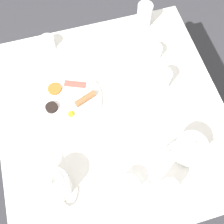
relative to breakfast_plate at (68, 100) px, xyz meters
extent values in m
plane|color=#333338|center=(0.11, 0.17, -0.71)|extent=(8.00, 8.00, 0.00)
cube|color=silver|center=(0.11, 0.17, -0.02)|extent=(1.02, 0.98, 0.03)
cylinder|color=brown|center=(-0.34, -0.27, -0.38)|extent=(0.04, 0.04, 0.67)
cylinder|color=brown|center=(-0.34, 0.61, -0.38)|extent=(0.04, 0.04, 0.67)
cylinder|color=brown|center=(0.57, 0.61, -0.38)|extent=(0.04, 0.04, 0.67)
cylinder|color=white|center=(0.00, 0.00, 0.00)|extent=(0.30, 0.30, 0.01)
cylinder|color=white|center=(0.08, 0.00, 0.01)|extent=(0.07, 0.07, 0.00)
sphere|color=yellow|center=(0.08, 0.00, 0.02)|extent=(0.03, 0.03, 0.03)
cylinder|color=brown|center=(0.02, 0.07, 0.02)|extent=(0.06, 0.10, 0.03)
cube|color=#B74C42|center=(-0.07, 0.05, 0.01)|extent=(0.06, 0.10, 0.01)
cylinder|color=#D16023|center=(-0.07, -0.05, 0.01)|extent=(0.06, 0.06, 0.01)
cylinder|color=black|center=(0.02, -0.08, 0.01)|extent=(0.05, 0.05, 0.02)
cylinder|color=white|center=(0.36, 0.41, 0.05)|extent=(0.12, 0.12, 0.11)
cylinder|color=white|center=(0.36, 0.41, 0.10)|extent=(0.09, 0.09, 0.01)
sphere|color=white|center=(0.36, 0.41, 0.12)|extent=(0.02, 0.02, 0.02)
cone|color=white|center=(0.38, 0.49, 0.06)|extent=(0.03, 0.06, 0.05)
torus|color=white|center=(0.35, 0.35, 0.05)|extent=(0.03, 0.09, 0.09)
cylinder|color=white|center=(0.35, -0.12, 0.05)|extent=(0.12, 0.12, 0.11)
cylinder|color=white|center=(0.35, -0.12, 0.10)|extent=(0.09, 0.09, 0.01)
sphere|color=white|center=(0.35, -0.12, 0.12)|extent=(0.02, 0.02, 0.02)
cone|color=white|center=(0.28, -0.13, 0.06)|extent=(0.06, 0.03, 0.05)
torus|color=white|center=(0.42, -0.11, 0.05)|extent=(0.09, 0.02, 0.09)
cylinder|color=white|center=(-0.12, 0.43, 0.00)|extent=(0.14, 0.14, 0.01)
cylinder|color=white|center=(-0.12, 0.43, 0.03)|extent=(0.08, 0.08, 0.06)
cylinder|color=tan|center=(-0.12, 0.43, 0.02)|extent=(0.07, 0.07, 0.05)
torus|color=white|center=(-0.16, 0.40, 0.03)|extent=(0.04, 0.04, 0.05)
cylinder|color=white|center=(0.43, 0.15, 0.00)|extent=(0.14, 0.14, 0.01)
cylinder|color=white|center=(0.43, 0.15, 0.03)|extent=(0.08, 0.08, 0.06)
cylinder|color=tan|center=(0.43, 0.15, 0.02)|extent=(0.07, 0.07, 0.05)
torus|color=white|center=(0.45, 0.18, 0.03)|extent=(0.03, 0.04, 0.05)
cylinder|color=white|center=(-0.32, 0.45, 0.05)|extent=(0.07, 0.07, 0.13)
cylinder|color=white|center=(0.04, 0.42, 0.04)|extent=(0.07, 0.07, 0.11)
cylinder|color=white|center=(0.48, 0.27, 0.05)|extent=(0.07, 0.07, 0.12)
cylinder|color=white|center=(-0.32, -0.03, 0.02)|extent=(0.07, 0.07, 0.05)
torus|color=white|center=(-0.28, -0.03, 0.02)|extent=(0.04, 0.01, 0.04)
cube|color=silver|center=(0.16, 0.53, -0.01)|extent=(0.11, 0.17, 0.00)
cube|color=silver|center=(-0.22, 0.21, -0.01)|extent=(0.07, 0.20, 0.00)
camera|label=1|loc=(0.54, 0.05, 1.04)|focal=42.00mm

